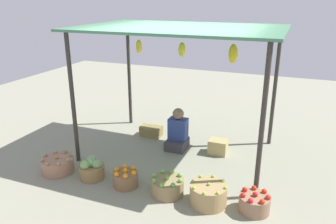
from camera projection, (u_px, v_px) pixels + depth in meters
name	position (u px, v px, depth m)	size (l,w,h in m)	color
ground_plane	(179.00, 151.00, 6.10)	(14.00, 14.00, 0.00)	gray
market_stall_structure	(181.00, 37.00, 5.41)	(3.32, 2.26, 2.24)	#38332D
vendor_person	(178.00, 133.00, 6.15)	(0.36, 0.44, 0.78)	#3D3A44
basket_potatoes	(58.00, 165.00, 5.36)	(0.52, 0.52, 0.29)	#A3765D
basket_cabbages	(92.00, 169.00, 5.16)	(0.39, 0.39, 0.35)	olive
basket_oranges	(126.00, 178.00, 4.96)	(0.38, 0.38, 0.29)	olive
basket_green_apples	(167.00, 186.00, 4.75)	(0.48, 0.48, 0.30)	#8E784F
basket_limes	(208.00, 194.00, 4.51)	(0.51, 0.51, 0.33)	#A68757
basket_red_tomatoes	(254.00, 203.00, 4.37)	(0.41, 0.41, 0.29)	#936F55
wooden_crate_near_vendor	(151.00, 131.00, 6.75)	(0.43, 0.25, 0.20)	olive
wooden_crate_stacked_rear	(218.00, 147.00, 5.98)	(0.33, 0.27, 0.26)	tan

